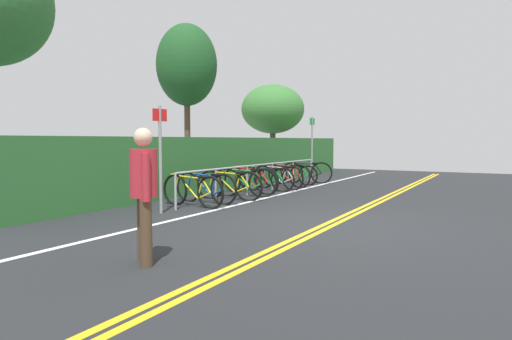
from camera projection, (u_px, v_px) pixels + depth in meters
name	position (u px, v px, depth m)	size (l,w,h in m)	color
ground_plane	(329.00, 226.00, 7.87)	(29.76, 13.58, 0.05)	#232628
centre_line_yellow_inner	(334.00, 225.00, 7.83)	(26.79, 0.10, 0.00)	gold
centre_line_yellow_outer	(325.00, 224.00, 7.90)	(26.79, 0.10, 0.00)	gold
bike_lane_stripe_white	(204.00, 213.00, 9.14)	(26.79, 0.12, 0.00)	white
bike_rack	(260.00, 171.00, 12.71)	(7.47, 0.05, 0.79)	#9EA0A5
bicycle_0	(192.00, 191.00, 9.99)	(0.46, 1.77, 0.75)	black
bicycle_1	(206.00, 188.00, 10.57)	(0.46, 1.76, 0.76)	black
bicycle_2	(229.00, 185.00, 11.13)	(0.46, 1.79, 0.76)	black
bicycle_3	(245.00, 182.00, 11.76)	(0.66, 1.64, 0.79)	black
bicycle_4	(251.00, 180.00, 12.49)	(0.46, 1.81, 0.77)	black
bicycle_5	(267.00, 179.00, 13.04)	(0.46, 1.66, 0.73)	black
bicycle_6	(278.00, 177.00, 13.58)	(0.46, 1.77, 0.76)	black
bicycle_7	(286.00, 175.00, 14.25)	(0.46, 1.70, 0.76)	black
bicycle_8	(293.00, 175.00, 14.96)	(0.46, 1.71, 0.70)	black
bicycle_9	(307.00, 172.00, 15.45)	(0.66, 1.66, 0.77)	black
pedestrian	(144.00, 187.00, 5.32)	(0.35, 0.40, 1.60)	#4C3826
sign_post_near	(160.00, 149.00, 9.01)	(0.36, 0.06, 2.13)	gray
sign_post_far	(312.00, 142.00, 16.68)	(0.36, 0.06, 2.31)	gray
hedge_backdrop	(234.00, 161.00, 14.87)	(16.42, 1.01, 1.53)	#2D6B30
tree_mid	(187.00, 66.00, 15.41)	(2.05, 2.05, 5.36)	brown
tree_far_right	(273.00, 109.00, 21.42)	(2.95, 2.95, 4.05)	brown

